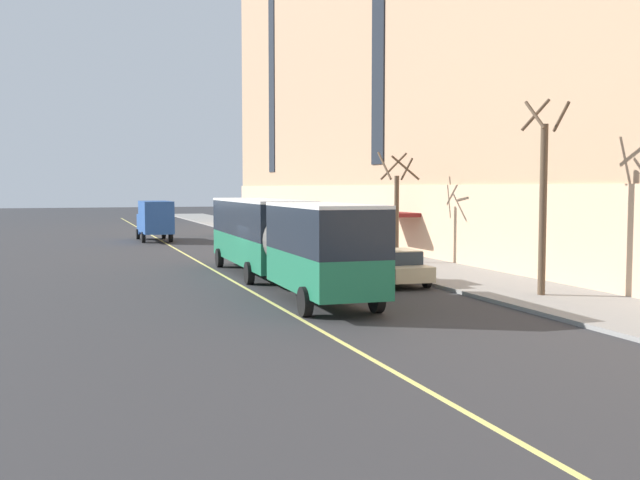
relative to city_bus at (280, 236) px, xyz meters
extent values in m
plane|color=#303033|center=(-0.53, 1.80, -2.13)|extent=(260.00, 260.00, 0.00)
cube|color=gray|center=(8.66, 4.80, -2.06)|extent=(5.32, 160.00, 0.15)
cube|color=#E5B68D|center=(11.25, 1.80, 0.07)|extent=(0.14, 110.00, 4.40)
cube|color=maroon|center=(9.72, 10.40, 0.47)|extent=(3.20, 3.40, 0.24)
cube|color=#1E232B|center=(11.27, 43.05, 16.70)|extent=(0.10, 2.00, 26.01)
cube|color=#1E704C|center=(0.07, 3.90, -0.85)|extent=(2.74, 11.49, 1.32)
cube|color=black|center=(0.07, 3.90, 0.62)|extent=(2.76, 11.49, 1.62)
cube|color=white|center=(0.07, 3.90, 1.49)|extent=(2.77, 11.49, 0.12)
cube|color=#19232D|center=(0.17, 9.65, 0.46)|extent=(2.33, 0.12, 1.21)
cube|color=orange|center=(0.17, 9.66, 1.25)|extent=(1.78, 0.09, 0.28)
cube|color=black|center=(0.17, 9.67, -1.41)|extent=(2.49, 0.16, 0.24)
cube|color=white|center=(-0.71, 9.68, -1.16)|extent=(0.28, 0.07, 0.18)
cube|color=white|center=(1.06, 9.65, -1.16)|extent=(0.28, 0.07, 0.18)
cylinder|color=#595651|center=(-0.04, -2.32, -0.04)|extent=(2.43, 1.04, 2.41)
cube|color=#1E704C|center=(-0.11, -6.27, -0.85)|extent=(2.66, 6.94, 1.32)
cube|color=black|center=(-0.11, -6.27, 0.62)|extent=(2.67, 6.94, 1.62)
cube|color=white|center=(-0.11, -6.27, 1.49)|extent=(2.69, 6.94, 0.12)
cylinder|color=black|center=(-1.13, 7.92, -1.63)|extent=(0.32, 1.01, 1.00)
cylinder|color=black|center=(1.41, 7.88, -1.63)|extent=(0.32, 1.01, 1.00)
cylinder|color=black|center=(-1.26, 0.49, -1.63)|extent=(0.32, 1.01, 1.00)
cylinder|color=black|center=(1.28, 0.44, -1.63)|extent=(0.32, 1.01, 1.00)
cylinder|color=black|center=(-1.42, -8.15, -1.63)|extent=(0.32, 1.01, 1.00)
cylinder|color=black|center=(1.12, -8.19, -1.63)|extent=(0.32, 1.01, 1.00)
cube|color=#BCAD89|center=(4.78, -1.62, -1.49)|extent=(1.93, 4.59, 0.64)
cube|color=#232D38|center=(4.77, -1.85, -0.89)|extent=(1.64, 2.09, 0.56)
cube|color=#BCAD89|center=(4.77, -1.85, -0.59)|extent=(1.60, 2.00, 0.04)
cylinder|color=black|center=(3.94, -0.19, -1.81)|extent=(0.24, 0.65, 0.64)
cylinder|color=black|center=(5.70, -0.24, -1.81)|extent=(0.24, 0.65, 0.64)
cylinder|color=black|center=(3.85, -3.00, -1.81)|extent=(0.24, 0.65, 0.64)
cylinder|color=black|center=(5.62, -3.06, -1.81)|extent=(0.24, 0.65, 0.64)
cube|color=#23603D|center=(4.89, 32.66, -1.49)|extent=(1.88, 4.25, 0.64)
cube|color=#232D38|center=(4.89, 32.45, -0.89)|extent=(1.61, 1.93, 0.56)
cube|color=#23603D|center=(4.89, 32.45, -0.59)|extent=(1.58, 1.84, 0.04)
cylinder|color=black|center=(4.04, 33.98, -1.81)|extent=(0.23, 0.64, 0.64)
cylinder|color=black|center=(5.80, 33.95, -1.81)|extent=(0.23, 0.64, 0.64)
cylinder|color=black|center=(3.99, 31.37, -1.81)|extent=(0.23, 0.64, 0.64)
cylinder|color=black|center=(5.74, 31.33, -1.81)|extent=(0.23, 0.64, 0.64)
cube|color=#BCAD89|center=(4.69, 6.63, -1.49)|extent=(1.94, 4.51, 0.64)
cube|color=#232D38|center=(4.69, 6.41, -0.89)|extent=(1.64, 2.06, 0.56)
cube|color=#BCAD89|center=(4.69, 6.41, -0.59)|extent=(1.60, 1.97, 0.04)
cylinder|color=black|center=(3.87, 8.04, -1.81)|extent=(0.24, 0.65, 0.64)
cylinder|color=black|center=(5.62, 7.98, -1.81)|extent=(0.24, 0.65, 0.64)
cylinder|color=black|center=(3.77, 5.28, -1.81)|extent=(0.24, 0.65, 0.64)
cylinder|color=black|center=(5.52, 5.22, -1.81)|extent=(0.24, 0.65, 0.64)
cube|color=#B7B7BC|center=(4.88, 26.48, -1.49)|extent=(1.88, 4.50, 0.64)
cube|color=#232D38|center=(4.89, 26.25, -0.89)|extent=(1.60, 2.05, 0.56)
cube|color=#B7B7BC|center=(4.89, 26.25, -0.59)|extent=(1.56, 1.96, 0.04)
cylinder|color=black|center=(3.98, 27.83, -1.81)|extent=(0.24, 0.65, 0.64)
cylinder|color=black|center=(5.70, 27.88, -1.81)|extent=(0.24, 0.65, 0.64)
cylinder|color=black|center=(4.05, 25.07, -1.81)|extent=(0.24, 0.65, 0.64)
cylinder|color=black|center=(5.78, 25.12, -1.81)|extent=(0.24, 0.65, 0.64)
cube|color=#285199|center=(-2.21, 27.86, -0.19)|extent=(2.25, 4.89, 2.48)
cube|color=#285199|center=(-2.25, 31.35, -0.88)|extent=(2.11, 1.72, 1.60)
cube|color=#1E2833|center=(-2.26, 32.23, -0.63)|extent=(1.87, 0.10, 0.80)
cylinder|color=black|center=(-3.30, 31.33, -1.71)|extent=(0.27, 0.84, 0.84)
cylinder|color=black|center=(-1.21, 31.36, -1.71)|extent=(0.27, 0.84, 0.84)
cylinder|color=black|center=(-3.25, 27.24, -1.71)|extent=(0.27, 0.84, 0.84)
cylinder|color=black|center=(-1.16, 27.26, -1.71)|extent=(0.27, 0.84, 0.84)
cylinder|color=brown|center=(8.37, -7.23, 1.27)|extent=(0.28, 0.28, 6.50)
cylinder|color=brown|center=(9.00, -7.38, 4.79)|extent=(0.44, 1.35, 1.05)
cylinder|color=brown|center=(8.37, -6.65, 4.91)|extent=(1.27, 0.13, 1.28)
cylinder|color=brown|center=(7.88, -7.31, 4.84)|extent=(0.28, 1.09, 1.13)
cylinder|color=brown|center=(8.37, 6.08, 0.39)|extent=(0.26, 0.26, 4.74)
cylinder|color=brown|center=(8.98, 6.11, 3.12)|extent=(0.19, 1.30, 1.20)
cylinder|color=brown|center=(8.50, 6.79, 3.29)|extent=(1.53, 0.39, 1.54)
cylinder|color=brown|center=(7.61, 6.04, 3.30)|extent=(0.21, 1.61, 1.56)
cylinder|color=brown|center=(8.48, 5.23, 3.17)|extent=(1.79, 0.35, 1.32)
cylinder|color=red|center=(6.50, 12.52, -1.71)|extent=(0.24, 0.24, 0.55)
sphere|color=silver|center=(6.50, 12.52, -1.36)|extent=(0.20, 0.20, 0.20)
cylinder|color=silver|center=(6.34, 12.52, -1.65)|extent=(0.10, 0.09, 0.09)
cylinder|color=silver|center=(6.66, 12.52, -1.65)|extent=(0.10, 0.09, 0.09)
cube|color=#E0D66B|center=(-1.70, 4.80, -2.13)|extent=(0.16, 140.00, 0.01)
camera|label=1|loc=(-8.80, -31.44, 2.14)|focal=42.00mm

